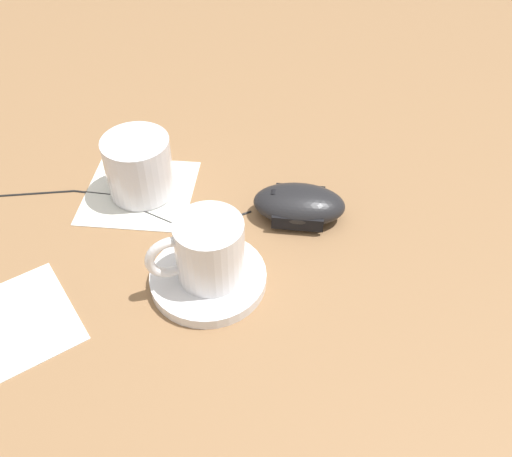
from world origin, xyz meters
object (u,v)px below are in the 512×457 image
Objects in this scene: computer_mouse at (299,204)px; drinking_glass at (139,166)px; coffee_cup at (207,250)px; saucer at (208,278)px.

drinking_glass is at bearing 178.20° from computer_mouse.
computer_mouse is 0.20m from drinking_glass.
computer_mouse is (0.08, 0.12, -0.03)m from coffee_cup.
saucer is 1.30× the size of coffee_cup.
coffee_cup reaches higher than saucer.
computer_mouse reaches higher than saucer.
computer_mouse is at bearing -1.80° from drinking_glass.
saucer is at bearing -131.67° from coffee_cup.
coffee_cup is 0.84× the size of computer_mouse.
drinking_glass is (-0.12, 0.13, -0.01)m from coffee_cup.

